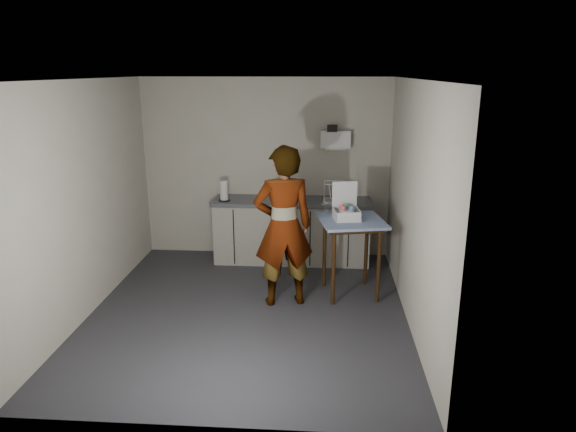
# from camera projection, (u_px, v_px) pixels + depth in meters

# --- Properties ---
(ground) EXTENTS (4.00, 4.00, 0.00)m
(ground) POSITION_uv_depth(u_px,v_px,m) (249.00, 311.00, 5.94)
(ground) COLOR #2C2C32
(ground) RESTS_ON ground
(wall_back) EXTENTS (3.60, 0.02, 2.60)m
(wall_back) POSITION_uv_depth(u_px,v_px,m) (266.00, 169.00, 7.49)
(wall_back) COLOR beige
(wall_back) RESTS_ON ground
(wall_right) EXTENTS (0.02, 4.00, 2.60)m
(wall_right) POSITION_uv_depth(u_px,v_px,m) (413.00, 206.00, 5.46)
(wall_right) COLOR beige
(wall_right) RESTS_ON ground
(wall_left) EXTENTS (0.02, 4.00, 2.60)m
(wall_left) POSITION_uv_depth(u_px,v_px,m) (86.00, 200.00, 5.69)
(wall_left) COLOR beige
(wall_left) RESTS_ON ground
(ceiling) EXTENTS (3.60, 4.00, 0.01)m
(ceiling) POSITION_uv_depth(u_px,v_px,m) (243.00, 80.00, 5.22)
(ceiling) COLOR white
(ceiling) RESTS_ON wall_back
(kitchen_counter) EXTENTS (2.24, 0.62, 0.91)m
(kitchen_counter) POSITION_uv_depth(u_px,v_px,m) (292.00, 232.00, 7.42)
(kitchen_counter) COLOR black
(kitchen_counter) RESTS_ON ground
(wall_shelf) EXTENTS (0.42, 0.18, 0.37)m
(wall_shelf) POSITION_uv_depth(u_px,v_px,m) (335.00, 139.00, 7.23)
(wall_shelf) COLOR white
(wall_shelf) RESTS_ON ground
(side_table) EXTENTS (0.87, 0.87, 0.96)m
(side_table) POSITION_uv_depth(u_px,v_px,m) (352.00, 229.00, 6.19)
(side_table) COLOR #36210C
(side_table) RESTS_ON ground
(standing_man) EXTENTS (0.79, 0.62, 1.90)m
(standing_man) POSITION_uv_depth(u_px,v_px,m) (284.00, 227.00, 5.91)
(standing_man) COLOR #B2A593
(standing_man) RESTS_ON ground
(soap_bottle) EXTENTS (0.15, 0.15, 0.32)m
(soap_bottle) POSITION_uv_depth(u_px,v_px,m) (289.00, 190.00, 7.16)
(soap_bottle) COLOR black
(soap_bottle) RESTS_ON kitchen_counter
(soda_can) EXTENTS (0.07, 0.07, 0.13)m
(soda_can) POSITION_uv_depth(u_px,v_px,m) (287.00, 194.00, 7.34)
(soda_can) COLOR red
(soda_can) RESTS_ON kitchen_counter
(dark_bottle) EXTENTS (0.06, 0.06, 0.21)m
(dark_bottle) POSITION_uv_depth(u_px,v_px,m) (275.00, 191.00, 7.35)
(dark_bottle) COLOR black
(dark_bottle) RESTS_ON kitchen_counter
(paper_towel) EXTENTS (0.16, 0.16, 0.29)m
(paper_towel) POSITION_uv_depth(u_px,v_px,m) (224.00, 191.00, 7.21)
(paper_towel) COLOR black
(paper_towel) RESTS_ON kitchen_counter
(dish_rack) EXTENTS (0.39, 0.29, 0.27)m
(dish_rack) POSITION_uv_depth(u_px,v_px,m) (336.00, 197.00, 7.22)
(dish_rack) COLOR white
(dish_rack) RESTS_ON kitchen_counter
(bakery_box) EXTENTS (0.35, 0.36, 0.43)m
(bakery_box) POSITION_uv_depth(u_px,v_px,m) (346.00, 211.00, 6.16)
(bakery_box) COLOR white
(bakery_box) RESTS_ON side_table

